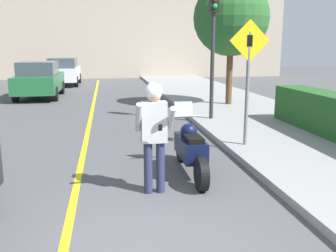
{
  "coord_description": "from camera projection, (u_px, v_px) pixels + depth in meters",
  "views": [
    {
      "loc": [
        -0.04,
        -3.51,
        2.32
      ],
      "look_at": [
        1.06,
        3.18,
        0.89
      ],
      "focal_mm": 40.0,
      "sensor_mm": 36.0,
      "label": 1
    }
  ],
  "objects": [
    {
      "name": "parked_car_green",
      "position": [
        39.0,
        79.0,
        17.36
      ],
      "size": [
        1.88,
        4.2,
        1.68
      ],
      "color": "black",
      "rests_on": "ground"
    },
    {
      "name": "street_tree",
      "position": [
        231.0,
        18.0,
        14.02
      ],
      "size": [
        2.85,
        2.85,
        4.68
      ],
      "color": "brown",
      "rests_on": "sidewalk_curb"
    },
    {
      "name": "building_backdrop",
      "position": [
        105.0,
        25.0,
        28.15
      ],
      "size": [
        28.0,
        1.2,
        7.97
      ],
      "color": "#B2A38E",
      "rests_on": "ground"
    },
    {
      "name": "sidewalk_curb",
      "position": [
        324.0,
        148.0,
        8.49
      ],
      "size": [
        4.4,
        44.0,
        0.14
      ],
      "color": "gray",
      "rests_on": "ground"
    },
    {
      "name": "crossing_sign",
      "position": [
        248.0,
        71.0,
        8.2
      ],
      "size": [
        0.91,
        0.08,
        2.77
      ],
      "color": "slate",
      "rests_on": "sidewalk_curb"
    },
    {
      "name": "road_center_line",
      "position": [
        86.0,
        140.0,
        9.57
      ],
      "size": [
        0.12,
        36.0,
        0.01
      ],
      "color": "yellow",
      "rests_on": "ground"
    },
    {
      "name": "traffic_light",
      "position": [
        213.0,
        28.0,
        11.12
      ],
      "size": [
        0.26,
        0.3,
        3.95
      ],
      "color": "#2D2D30",
      "rests_on": "sidewalk_curb"
    },
    {
      "name": "person_biker",
      "position": [
        154.0,
        126.0,
        5.87
      ],
      "size": [
        0.59,
        0.49,
        1.79
      ],
      "color": "#282D4C",
      "rests_on": "ground"
    },
    {
      "name": "parked_car_white",
      "position": [
        64.0,
        71.0,
        23.2
      ],
      "size": [
        1.88,
        4.2,
        1.68
      ],
      "color": "black",
      "rests_on": "ground"
    },
    {
      "name": "motorcycle",
      "position": [
        190.0,
        149.0,
        6.9
      ],
      "size": [
        0.62,
        2.23,
        1.27
      ],
      "color": "black",
      "rests_on": "ground"
    }
  ]
}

